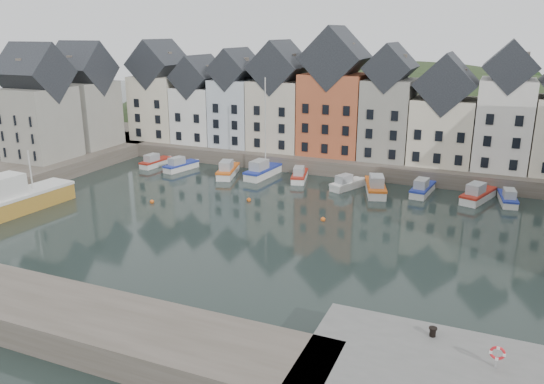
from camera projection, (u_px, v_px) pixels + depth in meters
The scene contains 20 objects.
ground at pixel (251, 228), 53.21m from camera, with size 260.00×260.00×0.00m, color black.
far_quay at pixel (336, 156), 79.34m from camera, with size 90.00×16.00×2.00m, color brown.
left_quay at pixel (5, 174), 69.37m from camera, with size 14.00×54.00×2.00m, color brown.
hillside at pixel (369, 221), 107.76m from camera, with size 153.60×70.40×64.00m.
far_terrace at pixel (356, 106), 74.08m from camera, with size 72.37×8.16×17.78m.
left_terrace at pixel (63, 105), 75.95m from camera, with size 7.65×17.00×15.69m.
mooring_buoys at pixel (239, 207), 59.35m from camera, with size 20.50×5.50×0.50m.
boat_a at pixel (155, 162), 77.47m from camera, with size 2.26×5.61×2.10m.
boat_b at pixel (180, 166), 75.31m from camera, with size 2.98×5.92×2.18m.
boat_c at pixel (228, 171), 72.26m from camera, with size 3.64×6.79×2.49m.
boat_d at pixel (262, 171), 71.75m from camera, with size 2.90×7.22×13.44m.
boat_e at pixel (299, 176), 70.18m from camera, with size 3.04×5.88×2.16m.
boat_f at pixel (347, 184), 66.45m from camera, with size 3.66×5.61×2.07m.
boat_g at pixel (376, 187), 64.47m from camera, with size 4.10×7.30×2.68m.
boat_h at pixel (422, 189), 64.13m from camera, with size 2.48×6.10×2.28m.
boat_i at pixel (478, 195), 61.61m from camera, with size 3.98×6.80×2.49m.
boat_j at pixel (508, 198), 60.71m from camera, with size 2.35×5.52×2.05m.
large_vessel at pixel (12, 199), 57.22m from camera, with size 4.57×13.22×6.75m.
mooring_bollard at pixel (433, 331), 30.74m from camera, with size 0.48×0.48×0.56m.
life_ring_post at pixel (497, 354), 27.69m from camera, with size 0.80×0.17×1.30m.
Camera 1 is at (21.41, -45.04, 19.03)m, focal length 35.00 mm.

